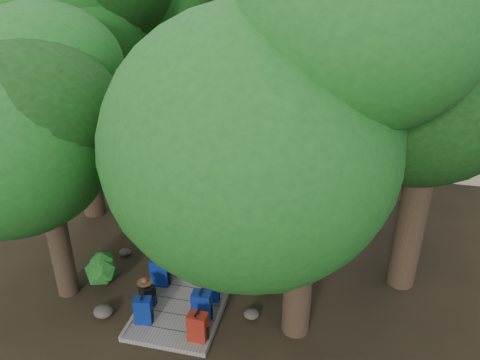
% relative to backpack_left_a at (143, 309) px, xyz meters
% --- Properties ---
extents(ground, '(120.00, 120.00, 0.00)m').
position_rel_backpack_left_a_xyz_m(ground, '(0.64, 4.39, -0.49)').
color(ground, '#2E2417').
rests_on(ground, ground).
extents(sand_beach, '(40.00, 22.00, 0.02)m').
position_rel_backpack_left_a_xyz_m(sand_beach, '(0.64, 20.39, -0.48)').
color(sand_beach, '#CABC88').
rests_on(sand_beach, ground).
extents(distant_hill, '(32.00, 16.00, 12.00)m').
position_rel_backpack_left_a_xyz_m(distant_hill, '(-39.36, 52.39, -0.49)').
color(distant_hill, black).
rests_on(distant_hill, ground).
extents(boardwalk, '(2.00, 12.00, 0.12)m').
position_rel_backpack_left_a_xyz_m(boardwalk, '(0.64, 5.39, -0.43)').
color(boardwalk, slate).
rests_on(boardwalk, ground).
extents(backpack_left_a, '(0.44, 0.34, 0.73)m').
position_rel_backpack_left_a_xyz_m(backpack_left_a, '(0.00, 0.00, 0.00)').
color(backpack_left_a, navy).
rests_on(backpack_left_a, boardwalk).
extents(backpack_left_b, '(0.38, 0.31, 0.62)m').
position_rel_backpack_left_a_xyz_m(backpack_left_b, '(-0.14, 0.56, -0.06)').
color(backpack_left_b, black).
rests_on(backpack_left_b, boardwalk).
extents(backpack_left_c, '(0.46, 0.34, 0.82)m').
position_rel_backpack_left_a_xyz_m(backpack_left_c, '(-0.14, 1.37, 0.04)').
color(backpack_left_c, navy).
rests_on(backpack_left_c, boardwalk).
extents(backpack_left_d, '(0.39, 0.32, 0.51)m').
position_rel_backpack_left_a_xyz_m(backpack_left_d, '(-0.15, 2.55, -0.11)').
color(backpack_left_d, navy).
rests_on(backpack_left_d, boardwalk).
extents(backpack_right_a, '(0.43, 0.32, 0.75)m').
position_rel_backpack_left_a_xyz_m(backpack_right_a, '(1.37, -0.22, 0.01)').
color(backpack_right_a, maroon).
rests_on(backpack_right_a, boardwalk).
extents(backpack_right_b, '(0.45, 0.32, 0.79)m').
position_rel_backpack_left_a_xyz_m(backpack_right_b, '(1.26, 0.43, 0.03)').
color(backpack_right_b, navy).
rests_on(backpack_right_b, boardwalk).
extents(backpack_right_c, '(0.44, 0.35, 0.68)m').
position_rel_backpack_left_a_xyz_m(backpack_right_c, '(1.28, 1.08, -0.03)').
color(backpack_right_c, navy).
rests_on(backpack_right_c, boardwalk).
extents(backpack_right_d, '(0.38, 0.30, 0.53)m').
position_rel_backpack_left_a_xyz_m(backpack_right_d, '(1.42, 1.88, -0.10)').
color(backpack_right_d, '#42441F').
rests_on(backpack_right_d, boardwalk).
extents(duffel_right_khaki, '(0.62, 0.71, 0.40)m').
position_rel_backpack_left_a_xyz_m(duffel_right_khaki, '(1.39, 2.44, -0.17)').
color(duffel_right_khaki, olive).
rests_on(duffel_right_khaki, boardwalk).
extents(suitcase_on_boardwalk, '(0.40, 0.27, 0.57)m').
position_rel_backpack_left_a_xyz_m(suitcase_on_boardwalk, '(0.03, 1.95, -0.08)').
color(suitcase_on_boardwalk, black).
rests_on(suitcase_on_boardwalk, boardwalk).
extents(lone_suitcase_on_sand, '(0.52, 0.39, 0.72)m').
position_rel_backpack_left_a_xyz_m(lone_suitcase_on_sand, '(0.91, 12.24, -0.11)').
color(lone_suitcase_on_sand, black).
rests_on(lone_suitcase_on_sand, sand_beach).
extents(hat_brown, '(0.37, 0.37, 0.11)m').
position_rel_backpack_left_a_xyz_m(hat_brown, '(-0.20, 0.60, 0.31)').
color(hat_brown, '#51351E').
rests_on(hat_brown, backpack_left_b).
extents(hat_white, '(0.38, 0.38, 0.13)m').
position_rel_backpack_left_a_xyz_m(hat_white, '(-0.15, 1.41, 0.52)').
color(hat_white, silver).
rests_on(hat_white, backpack_left_c).
extents(kayak, '(1.75, 3.67, 0.36)m').
position_rel_backpack_left_a_xyz_m(kayak, '(-2.11, 15.39, -0.29)').
color(kayak, '#A8320E').
rests_on(kayak, sand_beach).
extents(sun_lounger, '(1.08, 1.92, 0.59)m').
position_rel_backpack_left_a_xyz_m(sun_lounger, '(4.19, 14.68, -0.17)').
color(sun_lounger, silver).
rests_on(sun_lounger, sand_beach).
extents(tree_right_a, '(5.35, 5.35, 8.92)m').
position_rel_backpack_left_a_xyz_m(tree_right_a, '(3.39, 0.69, 3.97)').
color(tree_right_a, black).
rests_on(tree_right_a, ground).
extents(tree_right_b, '(5.46, 5.46, 9.76)m').
position_rel_backpack_left_a_xyz_m(tree_right_b, '(5.84, 3.00, 4.39)').
color(tree_right_b, black).
rests_on(tree_right_b, ground).
extents(tree_right_c, '(5.53, 5.53, 9.58)m').
position_rel_backpack_left_a_xyz_m(tree_right_c, '(4.66, 5.92, 4.30)').
color(tree_right_c, black).
rests_on(tree_right_c, ground).
extents(tree_right_d, '(6.35, 6.35, 11.64)m').
position_rel_backpack_left_a_xyz_m(tree_right_d, '(5.78, 7.82, 5.34)').
color(tree_right_d, black).
rests_on(tree_right_d, ground).
extents(tree_right_e, '(5.55, 5.55, 9.99)m').
position_rel_backpack_left_a_xyz_m(tree_right_e, '(5.32, 11.24, 4.51)').
color(tree_right_e, black).
rests_on(tree_right_e, ground).
extents(tree_right_f, '(6.27, 6.27, 11.19)m').
position_rel_backpack_left_a_xyz_m(tree_right_f, '(7.00, 13.97, 5.11)').
color(tree_right_f, black).
rests_on(tree_right_f, ground).
extents(tree_left_a, '(4.40, 4.40, 7.34)m').
position_rel_backpack_left_a_xyz_m(tree_left_a, '(-2.37, 0.67, 3.18)').
color(tree_left_a, black).
rests_on(tree_left_a, ground).
extents(tree_left_b, '(5.59, 5.59, 10.06)m').
position_rel_backpack_left_a_xyz_m(tree_left_b, '(-3.71, 4.43, 4.54)').
color(tree_left_b, black).
rests_on(tree_left_b, ground).
extents(tree_left_c, '(5.02, 5.02, 8.72)m').
position_rel_backpack_left_a_xyz_m(tree_left_c, '(-3.11, 7.20, 3.88)').
color(tree_left_c, black).
rests_on(tree_left_c, ground).
extents(tree_back_a, '(5.64, 5.64, 9.76)m').
position_rel_backpack_left_a_xyz_m(tree_back_a, '(-1.27, 19.25, 4.39)').
color(tree_back_a, black).
rests_on(tree_back_a, ground).
extents(tree_back_c, '(4.83, 4.83, 8.70)m').
position_rel_backpack_left_a_xyz_m(tree_back_c, '(5.87, 19.84, 3.87)').
color(tree_back_c, black).
rests_on(tree_back_c, ground).
extents(tree_back_d, '(4.44, 4.44, 7.41)m').
position_rel_backpack_left_a_xyz_m(tree_back_d, '(-4.36, 18.21, 3.22)').
color(tree_back_d, black).
rests_on(tree_back_d, ground).
extents(palm_right_a, '(4.22, 4.22, 7.19)m').
position_rel_backpack_left_a_xyz_m(palm_right_a, '(3.83, 11.01, 3.11)').
color(palm_right_a, '#124315').
rests_on(palm_right_a, ground).
extents(palm_right_b, '(4.26, 4.26, 8.22)m').
position_rel_backpack_left_a_xyz_m(palm_right_b, '(5.52, 14.91, 3.63)').
color(palm_right_b, '#124315').
rests_on(palm_right_b, ground).
extents(palm_right_c, '(4.73, 4.73, 7.52)m').
position_rel_backpack_left_a_xyz_m(palm_right_c, '(3.25, 16.78, 3.28)').
color(palm_right_c, '#124315').
rests_on(palm_right_c, ground).
extents(palm_left_a, '(4.77, 4.77, 7.59)m').
position_rel_backpack_left_a_xyz_m(palm_left_a, '(-3.41, 10.47, 3.31)').
color(palm_left_a, '#124315').
rests_on(palm_left_a, ground).
extents(rock_left_a, '(0.47, 0.42, 0.26)m').
position_rel_backpack_left_a_xyz_m(rock_left_a, '(-1.08, 0.07, -0.36)').
color(rock_left_a, '#4C473F').
rests_on(rock_left_a, ground).
extents(rock_left_b, '(0.34, 0.31, 0.19)m').
position_rel_backpack_left_a_xyz_m(rock_left_b, '(-1.67, 2.44, -0.39)').
color(rock_left_b, '#4C473F').
rests_on(rock_left_b, ground).
extents(rock_left_c, '(0.54, 0.49, 0.30)m').
position_rel_backpack_left_a_xyz_m(rock_left_c, '(-0.62, 5.27, -0.34)').
color(rock_left_c, '#4C473F').
rests_on(rock_left_c, ground).
extents(rock_left_d, '(0.31, 0.28, 0.17)m').
position_rel_backpack_left_a_xyz_m(rock_left_d, '(-1.30, 7.86, -0.40)').
color(rock_left_d, '#4C473F').
rests_on(rock_left_d, ground).
extents(rock_right_a, '(0.37, 0.33, 0.20)m').
position_rel_backpack_left_a_xyz_m(rock_right_a, '(2.34, 0.82, -0.38)').
color(rock_right_a, '#4C473F').
rests_on(rock_right_a, ground).
extents(rock_right_b, '(0.47, 0.42, 0.26)m').
position_rel_backpack_left_a_xyz_m(rock_right_b, '(3.43, 3.45, -0.36)').
color(rock_right_b, '#4C473F').
rests_on(rock_right_b, ground).
extents(rock_right_c, '(0.28, 0.25, 0.16)m').
position_rel_backpack_left_a_xyz_m(rock_right_c, '(2.58, 6.07, -0.41)').
color(rock_right_c, '#4C473F').
rests_on(rock_right_c, ground).
extents(shrub_left_a, '(0.98, 0.98, 0.88)m').
position_rel_backpack_left_a_xyz_m(shrub_left_a, '(-1.55, 1.12, -0.04)').
color(shrub_left_a, '#164B18').
rests_on(shrub_left_a, ground).
extents(shrub_left_b, '(0.87, 0.87, 0.79)m').
position_rel_backpack_left_a_xyz_m(shrub_left_b, '(-1.32, 5.50, -0.09)').
color(shrub_left_b, '#164B18').
rests_on(shrub_left_b, ground).
extents(shrub_left_c, '(1.24, 1.24, 1.11)m').
position_rel_backpack_left_a_xyz_m(shrub_left_c, '(-2.20, 9.24, 0.07)').
color(shrub_left_c, '#164B18').
rests_on(shrub_left_c, ground).
extents(shrub_right_a, '(1.11, 1.11, 1.00)m').
position_rel_backpack_left_a_xyz_m(shrub_right_a, '(2.69, 1.83, 0.01)').
color(shrub_right_a, '#164B18').
rests_on(shrub_right_a, ground).
extents(shrub_right_b, '(1.32, 1.32, 1.19)m').
position_rel_backpack_left_a_xyz_m(shrub_right_b, '(2.89, 6.54, 0.11)').
color(shrub_right_b, '#164B18').
rests_on(shrub_right_b, ground).
extents(shrub_right_c, '(0.77, 0.77, 0.69)m').
position_rel_backpack_left_a_xyz_m(shrub_right_c, '(2.38, 10.25, -0.14)').
color(shrub_right_c, '#164B18').
rests_on(shrub_right_c, ground).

